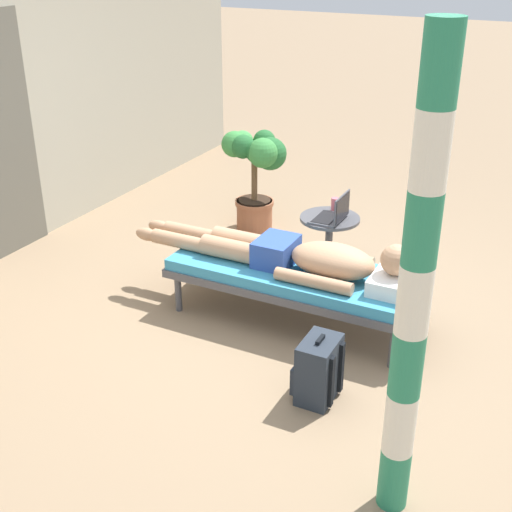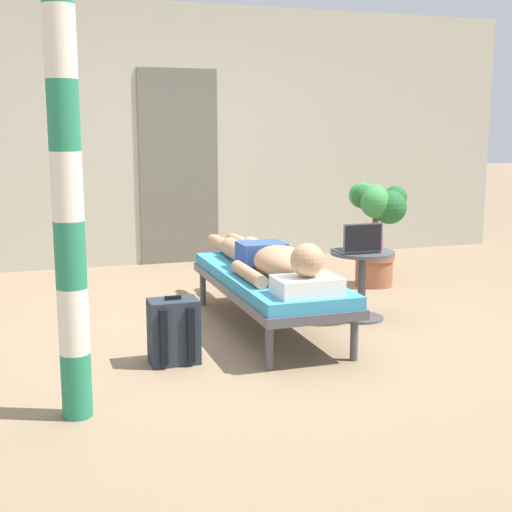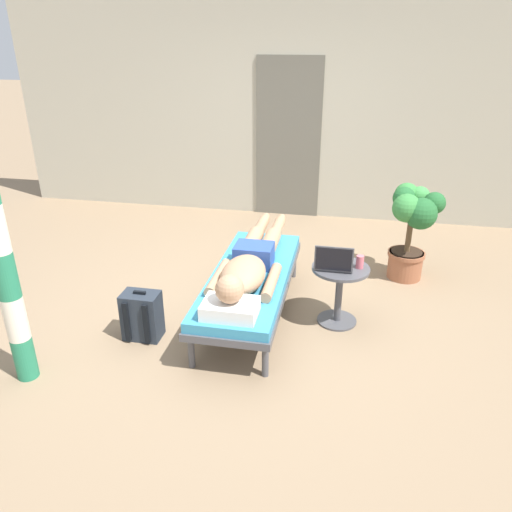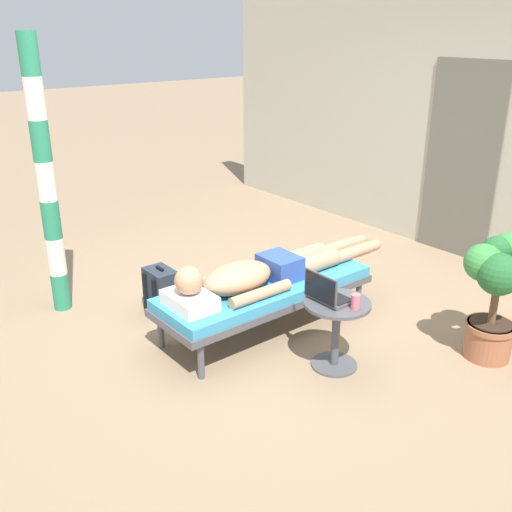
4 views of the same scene
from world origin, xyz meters
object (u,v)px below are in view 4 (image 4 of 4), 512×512
lounge_chair (265,290)px  person_reclining (262,272)px  backpack (162,291)px  porch_post (46,181)px  drink_glass (356,302)px  potted_plant (497,284)px  laptop (327,294)px  side_table (336,323)px

lounge_chair → person_reclining: person_reclining is taller
backpack → porch_post: porch_post is taller
drink_glass → potted_plant: 1.08m
drink_glass → porch_post: porch_post is taller
lounge_chair → laptop: (0.70, -0.02, 0.24)m
backpack → potted_plant: 2.70m
person_reclining → side_table: (0.76, 0.07, -0.16)m
drink_glass → backpack: 1.83m
drink_glass → backpack: (-1.70, -0.56, -0.38)m
side_table → backpack: bearing=-160.8°
porch_post → side_table: bearing=28.8°
lounge_chair → potted_plant: potted_plant is taller
porch_post → lounge_chair: bearing=39.3°
person_reclining → drink_glass: person_reclining is taller
person_reclining → potted_plant: (1.39, 1.05, 0.09)m
laptop → backpack: laptop is taller
person_reclining → potted_plant: bearing=37.1°
potted_plant → side_table: bearing=-122.9°
lounge_chair → backpack: bearing=-147.4°
side_table → porch_post: 2.61m
backpack → potted_plant: bearing=34.8°
potted_plant → porch_post: size_ratio=0.41×
side_table → laptop: laptop is taller
laptop → drink_glass: size_ratio=2.86×
drink_glass → side_table: bearing=-173.3°
drink_glass → potted_plant: (0.49, 0.96, 0.03)m
drink_glass → backpack: bearing=-161.8°
laptop → backpack: bearing=-161.8°
person_reclining → drink_glass: 0.92m
drink_glass → potted_plant: potted_plant is taller
side_table → porch_post: porch_post is taller
lounge_chair → laptop: bearing=-1.4°
drink_glass → potted_plant: size_ratio=0.12×
lounge_chair → laptop: size_ratio=5.94×
drink_glass → backpack: size_ratio=0.26×
person_reclining → potted_plant: size_ratio=2.31×
person_reclining → backpack: 0.98m
person_reclining → drink_glass: size_ratio=20.03×
lounge_chair → potted_plant: 1.74m
side_table → potted_plant: size_ratio=0.56×
person_reclining → side_table: size_ratio=4.15×
laptop → backpack: size_ratio=0.73×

